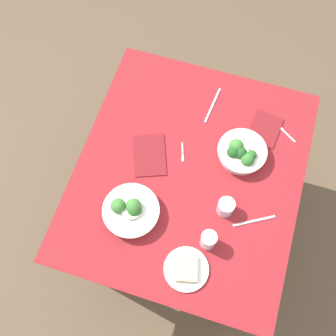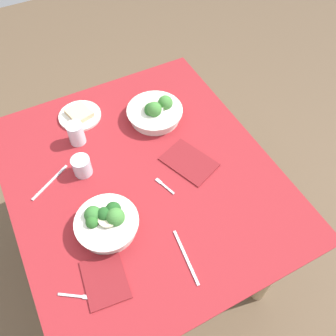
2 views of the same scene
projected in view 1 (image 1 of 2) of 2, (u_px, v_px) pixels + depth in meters
The scene contains 13 objects.
ground_plane at pixel (183, 219), 2.61m from camera, with size 6.00×6.00×0.00m, color brown.
dining_table at pixel (188, 182), 2.03m from camera, with size 1.18×1.03×0.75m.
broccoli_bowl_far at pixel (241, 153), 1.91m from camera, with size 0.23×0.23×0.10m.
broccoli_bowl_near at pixel (131, 210), 1.81m from camera, with size 0.25×0.25×0.10m.
bread_side_plate at pixel (186, 269), 1.73m from camera, with size 0.19×0.19×0.03m.
water_glass_center at pixel (226, 207), 1.81m from camera, with size 0.07×0.07×0.08m, color silver.
water_glass_side at pixel (208, 240), 1.74m from camera, with size 0.07×0.07×0.10m, color silver.
fork_by_far_bowl at pixel (183, 153), 1.95m from camera, with size 0.10×0.04×0.00m.
fork_by_near_bowl at pixel (286, 133), 1.99m from camera, with size 0.07×0.10×0.00m.
table_knife_left at pixel (213, 105), 2.06m from camera, with size 0.21×0.01×0.00m, color #B7B7BC.
table_knife_right at pixel (254, 221), 1.82m from camera, with size 0.19×0.01×0.00m, color #B7B7BC.
napkin_folded_upper at pixel (150, 155), 1.95m from camera, with size 0.21×0.15×0.01m, color maroon.
napkin_folded_lower at pixel (265, 129), 2.00m from camera, with size 0.17×0.14×0.01m, color maroon.
Camera 1 is at (0.73, 0.13, 2.53)m, focal length 44.59 mm.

